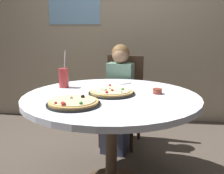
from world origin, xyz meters
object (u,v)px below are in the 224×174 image
at_px(dining_table, 111,106).
at_px(diner_child, 118,103).
at_px(pizza_veggie, 112,92).
at_px(soda_cup, 64,78).
at_px(chair_wooden, 123,95).
at_px(plate_small, 121,82).
at_px(sauce_bowl, 157,91).
at_px(pizza_cheese, 73,103).

xyz_separation_m(dining_table, diner_child, (-0.01, 0.72, -0.18)).
bearing_deg(pizza_veggie, soda_cup, 156.13).
distance_m(chair_wooden, soda_cup, 0.87).
bearing_deg(chair_wooden, pizza_veggie, -91.27).
xyz_separation_m(diner_child, soda_cup, (-0.41, -0.50, 0.35)).
bearing_deg(plate_small, sauce_bowl, -52.09).
bearing_deg(diner_child, dining_table, -88.82).
relative_size(diner_child, soda_cup, 3.51).
height_order(dining_table, chair_wooden, chair_wooden).
relative_size(dining_table, chair_wooden, 1.37).
bearing_deg(soda_cup, pizza_cheese, -66.85).
bearing_deg(pizza_cheese, dining_table, 54.16).
height_order(pizza_veggie, sauce_bowl, pizza_veggie).
distance_m(dining_table, pizza_cheese, 0.37).
bearing_deg(dining_table, chair_wooden, 88.86).
xyz_separation_m(pizza_veggie, plate_small, (0.04, 0.44, -0.01)).
relative_size(pizza_veggie, plate_small, 1.95).
bearing_deg(soda_cup, plate_small, 28.81).
relative_size(pizza_veggie, pizza_cheese, 1.00).
height_order(chair_wooden, sauce_bowl, chair_wooden).
xyz_separation_m(chair_wooden, soda_cup, (-0.44, -0.68, 0.30)).
bearing_deg(pizza_cheese, diner_child, 79.08).
xyz_separation_m(chair_wooden, pizza_veggie, (-0.02, -0.87, 0.24)).
xyz_separation_m(soda_cup, sauce_bowl, (0.77, -0.14, -0.06)).
height_order(pizza_cheese, plate_small, pizza_cheese).
relative_size(dining_table, plate_small, 7.25).
distance_m(chair_wooden, sauce_bowl, 0.91).
height_order(pizza_veggie, pizza_cheese, same).
xyz_separation_m(diner_child, plate_small, (0.05, -0.25, 0.27)).
height_order(diner_child, soda_cup, diner_child).
height_order(pizza_veggie, soda_cup, soda_cup).
height_order(chair_wooden, pizza_veggie, chair_wooden).
relative_size(diner_child, pizza_veggie, 3.08).
bearing_deg(chair_wooden, sauce_bowl, -68.42).
relative_size(dining_table, soda_cup, 4.24).
bearing_deg(sauce_bowl, diner_child, 119.13).
height_order(chair_wooden, soda_cup, soda_cup).
xyz_separation_m(pizza_veggie, soda_cup, (-0.43, 0.19, 0.06)).
distance_m(pizza_cheese, sauce_bowl, 0.66).
height_order(dining_table, soda_cup, soda_cup).
xyz_separation_m(chair_wooden, pizza_cheese, (-0.23, -1.19, 0.24)).
xyz_separation_m(dining_table, chair_wooden, (0.02, 0.90, -0.13)).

